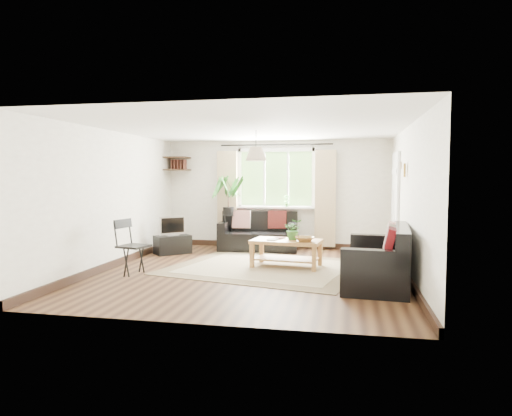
% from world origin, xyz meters
% --- Properties ---
extents(floor, '(5.50, 5.50, 0.00)m').
position_xyz_m(floor, '(0.00, 0.00, 0.00)').
color(floor, black).
rests_on(floor, ground).
extents(ceiling, '(5.50, 5.50, 0.00)m').
position_xyz_m(ceiling, '(0.00, 0.00, 2.40)').
color(ceiling, white).
rests_on(ceiling, floor).
extents(wall_back, '(5.00, 0.02, 2.40)m').
position_xyz_m(wall_back, '(0.00, 2.75, 1.20)').
color(wall_back, beige).
rests_on(wall_back, floor).
extents(wall_front, '(5.00, 0.02, 2.40)m').
position_xyz_m(wall_front, '(0.00, -2.75, 1.20)').
color(wall_front, beige).
rests_on(wall_front, floor).
extents(wall_left, '(0.02, 5.50, 2.40)m').
position_xyz_m(wall_left, '(-2.50, 0.00, 1.20)').
color(wall_left, beige).
rests_on(wall_left, floor).
extents(wall_right, '(0.02, 5.50, 2.40)m').
position_xyz_m(wall_right, '(2.50, 0.00, 1.20)').
color(wall_right, beige).
rests_on(wall_right, floor).
extents(rug, '(3.70, 3.36, 0.02)m').
position_xyz_m(rug, '(0.18, 0.42, 0.01)').
color(rug, beige).
rests_on(rug, floor).
extents(window, '(2.50, 0.16, 2.16)m').
position_xyz_m(window, '(0.00, 2.71, 1.55)').
color(window, white).
rests_on(window, wall_back).
extents(door, '(0.06, 0.96, 2.06)m').
position_xyz_m(door, '(2.47, 1.70, 1.00)').
color(door, silver).
rests_on(door, wall_right).
extents(corner_shelf, '(0.50, 0.50, 0.34)m').
position_xyz_m(corner_shelf, '(-2.25, 2.50, 1.89)').
color(corner_shelf, black).
rests_on(corner_shelf, wall_back).
extents(pendant_lamp, '(0.36, 0.36, 0.54)m').
position_xyz_m(pendant_lamp, '(0.00, 0.40, 2.05)').
color(pendant_lamp, beige).
rests_on(pendant_lamp, ceiling).
extents(wall_sconce, '(0.12, 0.12, 0.28)m').
position_xyz_m(wall_sconce, '(2.43, 0.30, 1.74)').
color(wall_sconce, beige).
rests_on(wall_sconce, wall_right).
extents(sofa_back, '(1.75, 0.98, 0.79)m').
position_xyz_m(sofa_back, '(-0.32, 2.27, 0.40)').
color(sofa_back, black).
rests_on(sofa_back, floor).
extents(sofa_right, '(1.85, 1.04, 0.83)m').
position_xyz_m(sofa_right, '(2.00, -0.51, 0.42)').
color(sofa_right, black).
rests_on(sofa_right, floor).
extents(coffee_table, '(1.27, 0.80, 0.49)m').
position_xyz_m(coffee_table, '(0.52, 0.52, 0.24)').
color(coffee_table, brown).
rests_on(coffee_table, floor).
extents(table_plant, '(0.37, 0.34, 0.36)m').
position_xyz_m(table_plant, '(0.64, 0.56, 0.67)').
color(table_plant, '#336D2B').
rests_on(table_plant, coffee_table).
extents(bowl, '(0.37, 0.37, 0.08)m').
position_xyz_m(bowl, '(0.85, 0.37, 0.53)').
color(bowl, olive).
rests_on(bowl, coffee_table).
extents(book_a, '(0.18, 0.24, 0.02)m').
position_xyz_m(book_a, '(0.21, 0.45, 0.50)').
color(book_a, silver).
rests_on(book_a, coffee_table).
extents(book_b, '(0.21, 0.25, 0.02)m').
position_xyz_m(book_b, '(0.30, 0.68, 0.50)').
color(book_b, brown).
rests_on(book_b, coffee_table).
extents(tv_stand, '(0.79, 0.77, 0.38)m').
position_xyz_m(tv_stand, '(-1.97, 1.47, 0.19)').
color(tv_stand, black).
rests_on(tv_stand, floor).
extents(tv, '(0.52, 0.50, 0.42)m').
position_xyz_m(tv, '(-1.97, 1.47, 0.59)').
color(tv, '#A5A5AA').
rests_on(tv, tv_stand).
extents(palm_stand, '(0.71, 0.71, 1.63)m').
position_xyz_m(palm_stand, '(-1.01, 2.37, 0.81)').
color(palm_stand, black).
rests_on(palm_stand, floor).
extents(folding_chair, '(0.56, 0.56, 0.90)m').
position_xyz_m(folding_chair, '(-1.84, -0.56, 0.45)').
color(folding_chair, black).
rests_on(folding_chair, floor).
extents(sill_plant, '(0.14, 0.10, 0.27)m').
position_xyz_m(sill_plant, '(0.25, 2.63, 1.06)').
color(sill_plant, '#2D6023').
rests_on(sill_plant, window).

